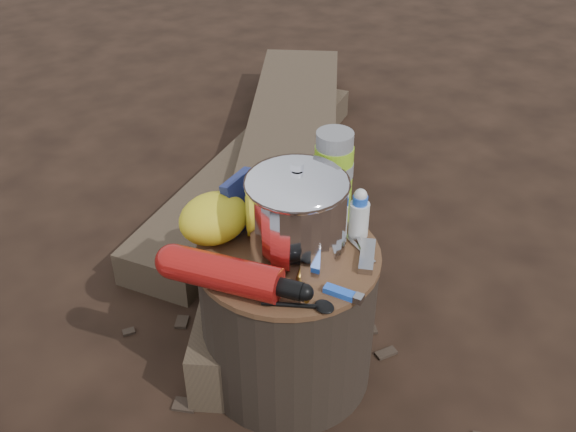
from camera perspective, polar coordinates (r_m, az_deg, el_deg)
ground at (r=1.71m, az=0.00°, el=-13.30°), size 60.00×60.00×0.00m
stump at (r=1.57m, az=0.00°, el=-8.69°), size 0.41×0.41×0.38m
log_main at (r=2.31m, az=-0.06°, el=3.80°), size 1.55×1.69×0.17m
log_small at (r=2.38m, az=-3.02°, el=4.04°), size 1.31×0.87×0.11m
foil_windscreen at (r=1.44m, az=0.51°, el=-0.43°), size 0.21×0.21×0.13m
camping_pot at (r=1.38m, az=0.77°, el=0.31°), size 0.22×0.22×0.22m
fuel_bottle at (r=1.34m, az=-5.58°, el=-5.06°), size 0.23×0.30×0.08m
thermos at (r=1.50m, az=3.98°, el=3.44°), size 0.09×0.09×0.22m
travel_mug at (r=1.56m, az=-0.77°, el=2.39°), size 0.08×0.08×0.12m
stuff_sack at (r=1.47m, az=-6.52°, el=-0.19°), size 0.16×0.13×0.11m
food_pouch at (r=1.50m, az=-4.19°, el=1.25°), size 0.10×0.06×0.13m
lighter at (r=1.34m, az=4.54°, el=-6.67°), size 0.05×0.09×0.02m
multitool at (r=1.44m, az=6.96°, el=-3.51°), size 0.10×0.10×0.02m
pot_grabber at (r=1.46m, az=6.24°, el=-2.75°), size 0.06×0.12×0.01m
spork at (r=1.31m, az=0.30°, el=-7.78°), size 0.12×0.12×0.01m
squeeze_bottle at (r=1.48m, az=6.26°, el=0.07°), size 0.05×0.05×0.11m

